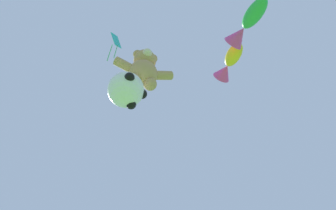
{
  "coord_description": "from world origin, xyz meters",
  "views": [
    {
      "loc": [
        -2.24,
        -0.11,
        1.42
      ],
      "look_at": [
        -0.36,
        5.9,
        10.03
      ],
      "focal_mm": 35.0,
      "sensor_mm": 36.0,
      "label": 1
    }
  ],
  "objects_px": {
    "teddy_bear_kite": "(144,69)",
    "diamond_kite": "(115,43)",
    "fish_kite_goldfin": "(229,63)",
    "fish_kite_emerald": "(246,25)",
    "soccer_ball_kite": "(126,90)"
  },
  "relations": [
    {
      "from": "teddy_bear_kite",
      "to": "diamond_kite",
      "type": "relative_size",
      "value": 0.86
    },
    {
      "from": "teddy_bear_kite",
      "to": "fish_kite_goldfin",
      "type": "bearing_deg",
      "value": -1.94
    },
    {
      "from": "fish_kite_emerald",
      "to": "diamond_kite",
      "type": "xyz_separation_m",
      "value": [
        -4.6,
        3.22,
        1.96
      ]
    },
    {
      "from": "teddy_bear_kite",
      "to": "soccer_ball_kite",
      "type": "distance_m",
      "value": 1.95
    },
    {
      "from": "fish_kite_emerald",
      "to": "teddy_bear_kite",
      "type": "bearing_deg",
      "value": 149.12
    },
    {
      "from": "soccer_ball_kite",
      "to": "diamond_kite",
      "type": "height_order",
      "value": "diamond_kite"
    },
    {
      "from": "teddy_bear_kite",
      "to": "diamond_kite",
      "type": "height_order",
      "value": "diamond_kite"
    },
    {
      "from": "teddy_bear_kite",
      "to": "fish_kite_emerald",
      "type": "bearing_deg",
      "value": -30.88
    },
    {
      "from": "soccer_ball_kite",
      "to": "diamond_kite",
      "type": "bearing_deg",
      "value": 118.11
    },
    {
      "from": "teddy_bear_kite",
      "to": "fish_kite_emerald",
      "type": "xyz_separation_m",
      "value": [
        3.35,
        -2.0,
        1.73
      ]
    },
    {
      "from": "soccer_ball_kite",
      "to": "diamond_kite",
      "type": "xyz_separation_m",
      "value": [
        -0.77,
        1.44,
        5.57
      ]
    },
    {
      "from": "teddy_bear_kite",
      "to": "fish_kite_goldfin",
      "type": "xyz_separation_m",
      "value": [
        3.52,
        -0.12,
        2.1
      ]
    },
    {
      "from": "fish_kite_goldfin",
      "to": "diamond_kite",
      "type": "bearing_deg",
      "value": 164.4
    },
    {
      "from": "teddy_bear_kite",
      "to": "fish_kite_emerald",
      "type": "distance_m",
      "value": 4.27
    },
    {
      "from": "fish_kite_goldfin",
      "to": "teddy_bear_kite",
      "type": "bearing_deg",
      "value": 178.06
    }
  ]
}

